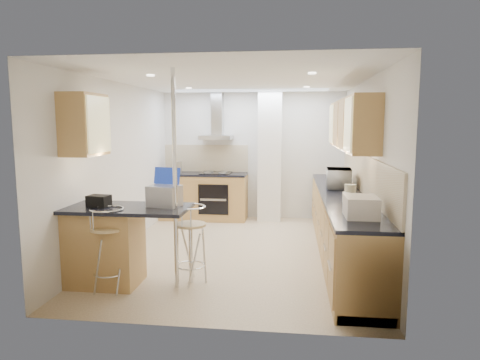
# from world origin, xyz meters

# --- Properties ---
(ground) EXTENTS (4.80, 4.80, 0.00)m
(ground) POSITION_xyz_m (0.00, 0.00, 0.00)
(ground) COLOR tan
(ground) RESTS_ON ground
(room_shell) EXTENTS (3.64, 4.84, 2.51)m
(room_shell) POSITION_xyz_m (0.32, 0.38, 1.54)
(room_shell) COLOR silver
(room_shell) RESTS_ON ground
(right_counter) EXTENTS (0.63, 4.40, 0.92)m
(right_counter) POSITION_xyz_m (1.50, 0.00, 0.46)
(right_counter) COLOR tan
(right_counter) RESTS_ON ground
(back_counter) EXTENTS (1.70, 0.63, 0.92)m
(back_counter) POSITION_xyz_m (-0.95, 2.10, 0.46)
(back_counter) COLOR tan
(back_counter) RESTS_ON ground
(peninsula) EXTENTS (1.47, 0.72, 0.94)m
(peninsula) POSITION_xyz_m (-1.12, -1.45, 0.48)
(peninsula) COLOR tan
(peninsula) RESTS_ON ground
(microwave) EXTENTS (0.38, 0.55, 0.29)m
(microwave) POSITION_xyz_m (1.49, 0.44, 1.07)
(microwave) COLOR silver
(microwave) RESTS_ON right_counter
(laptop) EXTENTS (0.40, 0.33, 0.24)m
(laptop) POSITION_xyz_m (-0.68, -1.37, 1.06)
(laptop) COLOR #A6A7AE
(laptop) RESTS_ON peninsula
(bag) EXTENTS (0.26, 0.21, 0.13)m
(bag) POSITION_xyz_m (-1.43, -1.47, 1.01)
(bag) COLOR black
(bag) RESTS_ON peninsula
(bar_stool_near) EXTENTS (0.52, 0.52, 0.97)m
(bar_stool_near) POSITION_xyz_m (-1.26, -1.65, 0.49)
(bar_stool_near) COLOR tan
(bar_stool_near) RESTS_ON ground
(bar_stool_end) EXTENTS (0.49, 0.49, 0.95)m
(bar_stool_end) POSITION_xyz_m (-0.40, -1.29, 0.47)
(bar_stool_end) COLOR tan
(bar_stool_end) RESTS_ON ground
(jar_a) EXTENTS (0.13, 0.13, 0.18)m
(jar_a) POSITION_xyz_m (1.68, 0.89, 1.01)
(jar_a) COLOR silver
(jar_a) RESTS_ON right_counter
(jar_b) EXTENTS (0.15, 0.15, 0.15)m
(jar_b) POSITION_xyz_m (1.53, 1.09, 0.99)
(jar_b) COLOR silver
(jar_b) RESTS_ON right_counter
(jar_c) EXTENTS (0.18, 0.18, 0.22)m
(jar_c) POSITION_xyz_m (1.50, -0.71, 1.03)
(jar_c) COLOR #BDB897
(jar_c) RESTS_ON right_counter
(jar_d) EXTENTS (0.12, 0.12, 0.13)m
(jar_d) POSITION_xyz_m (1.46, -0.76, 0.98)
(jar_d) COLOR silver
(jar_d) RESTS_ON right_counter
(bread_bin) EXTENTS (0.33, 0.42, 0.22)m
(bread_bin) POSITION_xyz_m (1.50, -1.59, 1.03)
(bread_bin) COLOR silver
(bread_bin) RESTS_ON right_counter
(kettle) EXTENTS (0.16, 0.16, 0.24)m
(kettle) POSITION_xyz_m (-1.43, 1.94, 1.04)
(kettle) COLOR #AAACAF
(kettle) RESTS_ON back_counter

